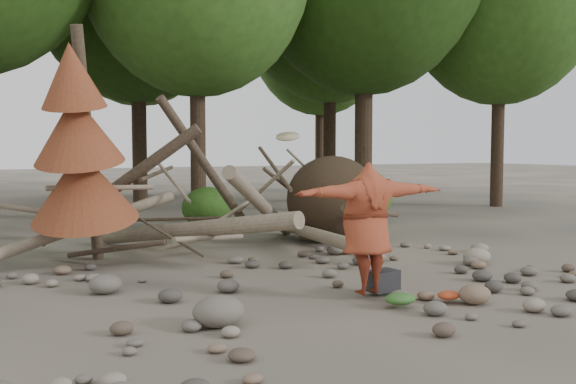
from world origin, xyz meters
name	(u,v)px	position (x,y,z in m)	size (l,w,h in m)	color
ground	(327,289)	(0.00, 0.00, 0.00)	(120.00, 120.00, 0.00)	#514C44
deadfall_pile	(312,202)	(2.02, 4.24, 0.95)	(8.55, 5.24, 3.30)	#332619
dead_conifer	(79,151)	(-3.12, 3.37, 2.11)	(2.06, 2.16, 4.35)	#4C3F30
bush_mid	(208,208)	(0.80, 7.80, 0.56)	(1.40, 1.40, 1.12)	#2E5919
bush_right	(358,196)	(5.00, 7.00, 0.80)	(2.00, 2.00, 1.60)	#396920
frisbee_thrower	(367,228)	(0.20, -0.77, 1.02)	(2.88, 1.13, 2.30)	#973B22
backpack	(382,285)	(0.55, -0.68, 0.15)	(0.46, 0.31, 0.31)	black
cloth_green	(400,302)	(0.31, -1.44, 0.08)	(0.43, 0.36, 0.16)	#336227
cloth_orange	(449,299)	(1.09, -1.51, 0.06)	(0.33, 0.27, 0.12)	#A43A1C
boulder_front_left	(218,311)	(-2.21, -1.20, 0.19)	(0.64, 0.57, 0.38)	#686257
boulder_front_right	(475,294)	(1.37, -1.71, 0.14)	(0.46, 0.41, 0.28)	#7D644E
boulder_mid_right	(477,256)	(3.52, 0.58, 0.16)	(0.52, 0.47, 0.31)	gray
boulder_mid_left	(105,284)	(-3.11, 1.21, 0.15)	(0.49, 0.44, 0.29)	#675F56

